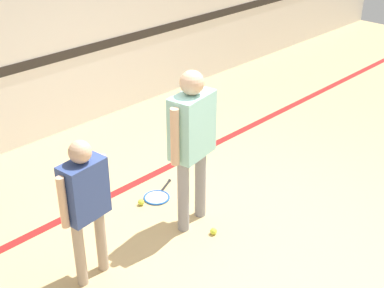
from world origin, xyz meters
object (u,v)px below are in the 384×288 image
at_px(racket_spare_on_floor, 157,196).
at_px(tennis_ball_near_instructor, 213,231).
at_px(tennis_ball_by_spare_racket, 141,202).
at_px(person_instructor, 192,133).
at_px(person_student_left, 85,197).

distance_m(racket_spare_on_floor, tennis_ball_near_instructor, 0.87).
bearing_deg(tennis_ball_near_instructor, racket_spare_on_floor, 86.45).
xyz_separation_m(racket_spare_on_floor, tennis_ball_by_spare_racket, (-0.22, 0.01, 0.02)).
height_order(tennis_ball_near_instructor, tennis_ball_by_spare_racket, same).
bearing_deg(racket_spare_on_floor, person_instructor, -119.72).
height_order(person_instructor, tennis_ball_by_spare_racket, person_instructor).
bearing_deg(person_student_left, racket_spare_on_floor, 16.46).
bearing_deg(person_student_left, tennis_ball_by_spare_racket, 21.42).
xyz_separation_m(person_student_left, tennis_ball_near_instructor, (1.16, -0.35, -0.79)).
height_order(person_instructor, person_student_left, person_instructor).
height_order(person_student_left, tennis_ball_by_spare_racket, person_student_left).
height_order(person_instructor, tennis_ball_near_instructor, person_instructor).
relative_size(person_instructor, racket_spare_on_floor, 2.96).
distance_m(person_instructor, person_student_left, 1.18).
xyz_separation_m(person_instructor, tennis_ball_near_instructor, (-0.00, -0.29, -0.96)).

